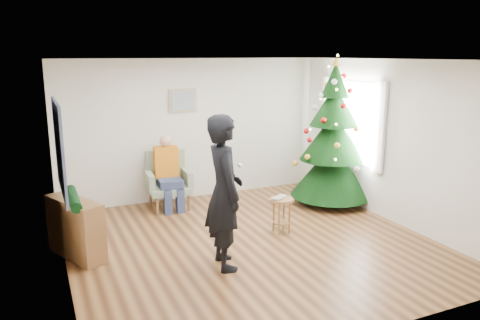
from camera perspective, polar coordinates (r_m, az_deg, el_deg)
name	(u,v)px	position (r m, az deg, el deg)	size (l,w,h in m)	color
floor	(251,243)	(6.88, 1.30, -10.07)	(5.00, 5.00, 0.00)	brown
ceiling	(252,60)	(6.34, 1.43, 12.14)	(5.00, 5.00, 0.00)	white
wall_back	(193,129)	(8.77, -5.69, 3.73)	(5.00, 5.00, 0.00)	silver
wall_front	(369,208)	(4.44, 15.45, -5.69)	(5.00, 5.00, 0.00)	silver
wall_left	(59,174)	(5.89, -21.20, -1.57)	(5.00, 5.00, 0.00)	silver
wall_right	(392,142)	(7.87, 18.04, 2.12)	(5.00, 5.00, 0.00)	silver
window_panel	(352,122)	(8.58, 13.52, 4.58)	(0.04, 1.30, 1.40)	white
curtains	(351,122)	(8.56, 13.36, 4.57)	(0.05, 1.75, 1.50)	white
christmas_tree	(333,139)	(8.53, 11.24, 2.50)	(1.45, 1.45, 2.63)	#3F2816
stool	(282,215)	(7.21, 5.09, -6.69)	(0.36, 0.36, 0.54)	brown
laptop	(282,198)	(7.12, 5.13, -4.62)	(0.29, 0.19, 0.02)	silver
armchair	(168,187)	(8.38, -8.73, -3.32)	(0.80, 0.74, 1.00)	gray
seated_person	(168,172)	(8.25, -8.73, -1.40)	(0.43, 0.62, 1.31)	navy
standing_man	(224,192)	(5.86, -1.95, -3.96)	(0.72, 0.47, 1.97)	black
game_controller	(240,166)	(5.83, 0.05, -0.70)	(0.04, 0.13, 0.04)	white
console	(76,229)	(6.67, -19.38, -7.89)	(0.30, 1.00, 0.80)	brown
garland	(73,198)	(6.54, -19.65, -4.44)	(0.14, 0.14, 0.90)	black
tapestry	(59,148)	(6.13, -21.18, 1.37)	(0.03, 1.50, 1.15)	black
framed_picture	(183,100)	(8.60, -6.97, 7.21)	(0.52, 0.05, 0.42)	tan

